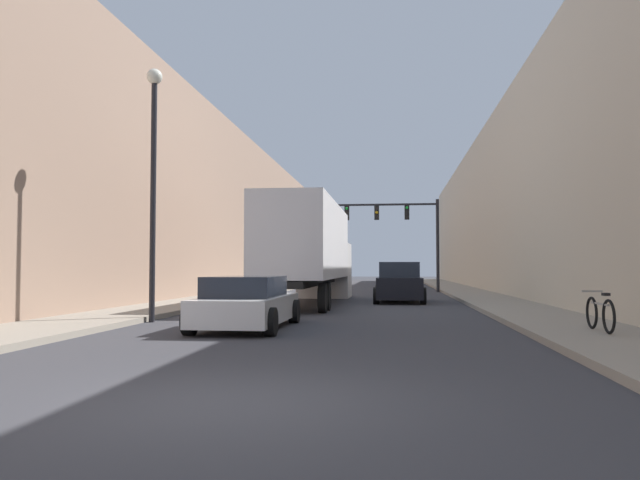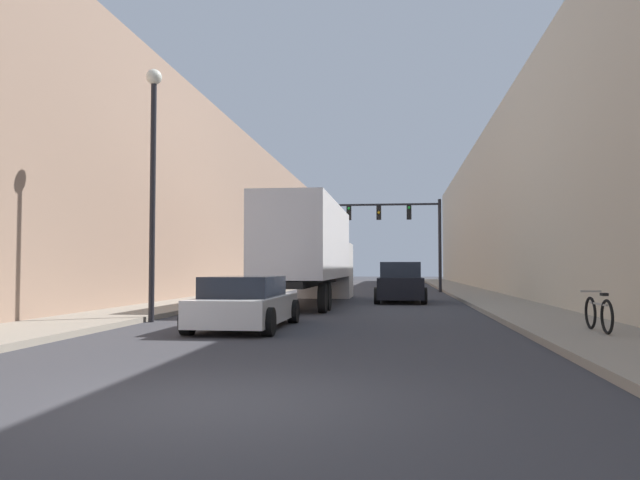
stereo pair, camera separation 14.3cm
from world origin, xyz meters
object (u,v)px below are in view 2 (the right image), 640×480
object	(u,v)px
semi_truck	(311,250)
traffic_signal_gantry	(404,225)
sedan_car	(246,303)
parked_bicycle	(598,314)
street_lamp	(153,160)
suv_car	(400,283)

from	to	relation	value
semi_truck	traffic_signal_gantry	bearing A→B (deg)	73.07
sedan_car	semi_truck	bearing A→B (deg)	89.20
traffic_signal_gantry	parked_bicycle	xyz separation A→B (m)	(3.82, -25.41, -3.69)
sedan_car	traffic_signal_gantry	world-z (taller)	traffic_signal_gantry
traffic_signal_gantry	parked_bicycle	bearing A→B (deg)	-81.45
street_lamp	semi_truck	bearing A→B (deg)	71.13
suv_car	street_lamp	bearing A→B (deg)	-122.32
sedan_car	street_lamp	world-z (taller)	street_lamp
semi_truck	parked_bicycle	world-z (taller)	semi_truck
suv_car	street_lamp	size ratio (longest dim) A/B	0.66
semi_truck	sedan_car	size ratio (longest dim) A/B	2.91
sedan_car	street_lamp	size ratio (longest dim) A/B	0.65
parked_bicycle	sedan_car	bearing A→B (deg)	171.17
traffic_signal_gantry	semi_truck	bearing A→B (deg)	-106.93
suv_car	sedan_car	bearing A→B (deg)	-107.31
sedan_car	suv_car	xyz separation A→B (m)	(3.88, 12.45, 0.20)
sedan_car	traffic_signal_gantry	distance (m)	24.79
semi_truck	street_lamp	world-z (taller)	street_lamp
semi_truck	parked_bicycle	xyz separation A→B (m)	(7.87, -12.12, -1.75)
traffic_signal_gantry	street_lamp	distance (m)	23.82
traffic_signal_gantry	parked_bicycle	world-z (taller)	traffic_signal_gantry
suv_car	traffic_signal_gantry	world-z (taller)	traffic_signal_gantry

